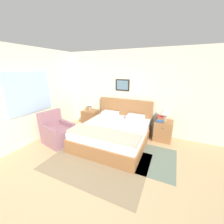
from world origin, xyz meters
TOP-DOWN VIEW (x-y plane):
  - ground_plane at (0.00, 0.00)m, footprint 16.00×16.00m
  - wall_back at (-0.00, 2.70)m, footprint 6.85×0.09m
  - wall_left at (-2.25, 1.32)m, footprint 0.08×5.07m
  - area_rug_main at (-0.06, 0.70)m, footprint 2.23×1.59m
  - area_rug_bedside at (1.18, 1.31)m, footprint 0.83×1.25m
  - bed at (-0.08, 1.66)m, footprint 1.80×1.96m
  - armchair at (-1.55, 0.99)m, footprint 0.88×0.80m
  - nightstand_near_window at (-1.35, 2.39)m, footprint 0.50×0.49m
  - nightstand_by_door at (1.18, 2.39)m, footprint 0.50×0.49m
  - table_lamp_near_window at (-1.35, 2.40)m, footprint 0.26×0.26m
  - table_lamp_by_door at (1.18, 2.40)m, footprint 0.26×0.26m
  - book_thick_bottom at (1.07, 2.35)m, footprint 0.19×0.30m
  - book_hardcover_middle at (1.07, 2.35)m, footprint 0.22×0.28m
  - book_novel_upper at (1.07, 2.35)m, footprint 0.17×0.27m
  - book_slim_near_top at (1.07, 2.35)m, footprint 0.19×0.29m

SIDE VIEW (x-z plane):
  - ground_plane at x=0.00m, z-range 0.00..0.00m
  - area_rug_main at x=-0.06m, z-range 0.00..0.01m
  - area_rug_bedside at x=1.18m, z-range 0.00..0.01m
  - bed at x=-0.08m, z-range -0.25..0.83m
  - nightstand_near_window at x=-1.35m, z-range 0.00..0.59m
  - nightstand_by_door at x=1.18m, z-range 0.00..0.59m
  - armchair at x=-1.55m, z-range -0.15..0.75m
  - book_thick_bottom at x=1.07m, z-range 0.59..0.63m
  - book_hardcover_middle at x=1.07m, z-range 0.63..0.67m
  - book_novel_upper at x=1.07m, z-range 0.67..0.70m
  - book_slim_near_top at x=1.07m, z-range 0.70..0.73m
  - table_lamp_near_window at x=-1.35m, z-range 0.67..1.11m
  - table_lamp_by_door at x=1.18m, z-range 0.67..1.11m
  - wall_back at x=0.00m, z-range 0.00..2.60m
  - wall_left at x=-2.25m, z-range 0.00..2.60m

